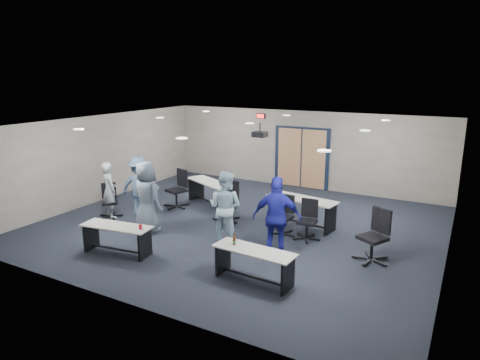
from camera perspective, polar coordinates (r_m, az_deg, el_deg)
The scene contains 25 objects.
floor at distance 11.53m, azimuth 0.08°, elevation -5.99°, with size 10.00×10.00×0.00m, color black.
back_wall at distance 15.16m, azimuth 8.28°, elevation 4.03°, with size 10.00×0.04×2.70m, color slate.
front_wall at distance 7.67m, azimuth -16.37°, elevation -6.41°, with size 10.00×0.04×2.70m, color slate.
left_wall at distance 14.18m, azimuth -17.97°, elevation 2.79°, with size 0.04×9.00×2.70m, color slate.
right_wall at distance 9.86m, azimuth 26.54°, elevation -2.79°, with size 0.04×9.00×2.70m, color slate.
ceiling at distance 10.90m, azimuth 0.08°, elevation 7.45°, with size 10.00×9.00×0.04m, color silver.
double_door at distance 15.18m, azimuth 8.19°, elevation 2.90°, with size 2.00×0.07×2.20m.
exit_sign at distance 15.59m, azimuth 2.79°, elevation 8.52°, with size 0.32×0.07×0.18m.
ceiling_projector at distance 11.24m, azimuth 2.65°, elevation 6.12°, with size 0.35×0.32×0.37m.
ceiling_can_lights at distance 11.13m, azimuth 0.70°, elevation 7.43°, with size 6.24×5.74×0.02m, color white, non-canonical shape.
table_front_left at distance 10.03m, azimuth -16.05°, elevation -6.97°, with size 1.68×0.77×0.77m.
table_front_right at distance 8.40m, azimuth 1.84°, elevation -10.54°, with size 1.67×0.65×0.91m.
table_back_left at distance 13.13m, azimuth -4.03°, elevation -1.21°, with size 1.91×1.30×0.74m.
table_back_right at distance 11.40m, azimuth 8.21°, elevation -3.60°, with size 1.97×0.92×0.77m.
chair_back_a at distance 12.99m, azimuth -8.52°, elevation -1.18°, with size 0.72×0.72×1.15m, color black, non-canonical shape.
chair_back_b at distance 11.66m, azimuth -1.81°, elevation -2.87°, with size 0.70×0.70×1.12m, color black, non-canonical shape.
chair_back_c at distance 10.72m, azimuth 5.66°, elevation -4.77°, with size 0.64×0.64×1.01m, color black, non-canonical shape.
chair_back_d at distance 10.52m, azimuth 8.92°, elevation -5.33°, with size 0.62×0.62×0.98m, color black, non-canonical shape.
chair_loose_left at distance 12.51m, azimuth -17.00°, elevation -2.70°, with size 0.60×0.60×0.96m, color black, non-canonical shape.
chair_loose_right at distance 9.63m, azimuth 17.28°, elevation -7.14°, with size 0.73×0.73×1.16m, color black, non-canonical shape.
person_gray at distance 12.44m, azimuth -17.05°, elevation -1.30°, with size 0.58×0.38×1.59m, color #9BA5A9.
person_plaid at distance 11.07m, azimuth -12.33°, elevation -2.21°, with size 0.89×0.58×1.83m, color slate.
person_lightblue at distance 10.13m, azimuth -1.98°, elevation -3.64°, with size 0.85×0.67×1.76m, color #B2D9EC.
person_navy at distance 9.32m, azimuth 4.96°, elevation -5.03°, with size 1.07×0.45×1.83m, color navy.
person_back at distance 12.34m, azimuth -13.26°, elevation -0.83°, with size 1.12×0.64×1.73m, color #415776.
Camera 1 is at (5.19, -9.50, 3.96)m, focal length 32.00 mm.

